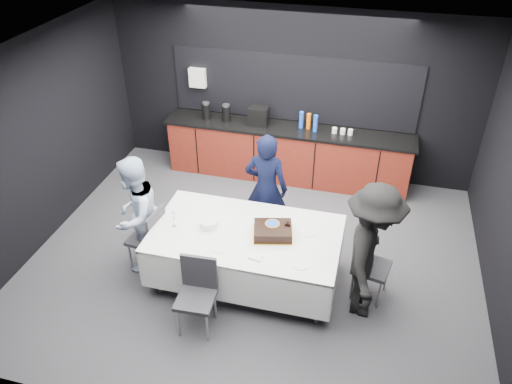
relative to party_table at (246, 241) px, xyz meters
The scene contains 18 objects.
ground 0.76m from the party_table, 90.00° to the left, with size 6.00×6.00×0.00m, color #3F4044.
room_shell 1.28m from the party_table, 90.00° to the left, with size 6.04×5.04×2.82m.
kitchenette 2.62m from the party_table, 90.35° to the left, with size 4.10×0.64×2.05m.
party_table is the anchor object (origin of this frame).
cake_assembly 0.39m from the party_table, ahead, with size 0.57×0.50×0.16m.
plate_stack 0.51m from the party_table, behind, with size 0.23×0.23×0.10m, color white.
loose_plate_near 0.45m from the party_table, 123.23° to the right, with size 0.21×0.21×0.01m, color white.
loose_plate_right_a 0.79m from the party_table, 13.91° to the left, with size 0.18×0.18×0.01m, color white.
loose_plate_right_b 0.87m from the party_table, 28.48° to the right, with size 0.19×0.19×0.01m, color white.
loose_plate_far 0.39m from the party_table, 80.90° to the left, with size 0.18×0.18×0.01m, color white.
fork_pile 0.51m from the party_table, 61.64° to the right, with size 0.15×0.09×0.02m, color white.
champagne_flute 0.95m from the party_table, behind, with size 0.06×0.06×0.22m.
chair_left 1.27m from the party_table, behind, with size 0.46×0.46×0.92m.
chair_right 1.49m from the party_table, ahead, with size 0.50×0.50×0.92m.
chair_near 0.91m from the party_table, 112.56° to the right, with size 0.44×0.44×0.92m.
person_center 0.96m from the party_table, 88.08° to the left, with size 0.60×0.39×1.65m, color black.
person_left 1.46m from the party_table, behind, with size 0.78×0.61×1.61m, color silver.
person_right 1.53m from the party_table, ahead, with size 1.14×0.65×1.76m, color black.
Camera 1 is at (1.31, -5.00, 4.61)m, focal length 35.00 mm.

